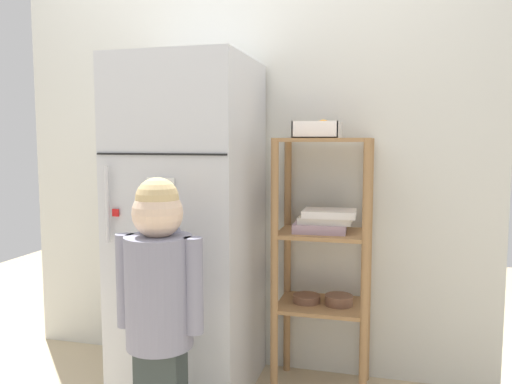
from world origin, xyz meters
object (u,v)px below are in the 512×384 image
Objects in this scene: refrigerator at (190,228)px; pantry_shelf_unit at (324,243)px; child_standing at (159,291)px; fruit_bin at (318,130)px.

pantry_shelf_unit is (0.63, 0.14, -0.07)m from refrigerator.
child_standing is (0.10, -0.55, -0.14)m from refrigerator.
child_standing is 0.87m from pantry_shelf_unit.
pantry_shelf_unit is at bearing 12.46° from refrigerator.
pantry_shelf_unit is at bearing 52.40° from child_standing.
pantry_shelf_unit is 5.75× the size of fruit_bin.
pantry_shelf_unit is 0.54m from fruit_bin.
fruit_bin is at bearing 154.45° from pantry_shelf_unit.
child_standing is 1.05m from fruit_bin.
child_standing is at bearing -127.60° from pantry_shelf_unit.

